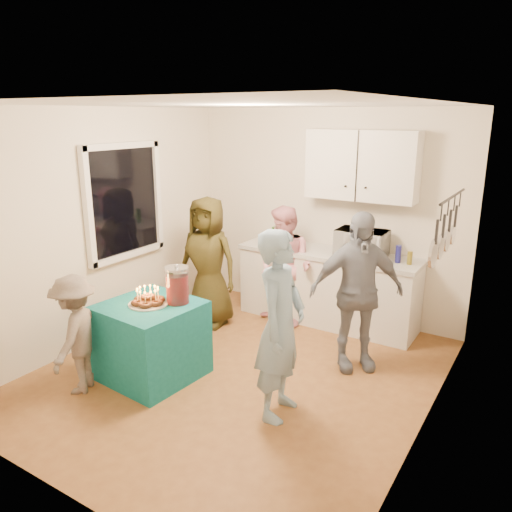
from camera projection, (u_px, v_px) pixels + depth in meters
The scene contains 19 objects.
floor at pixel (238, 374), 5.02m from camera, with size 4.00×4.00×0.00m, color brown.
ceiling at pixel (235, 104), 4.31m from camera, with size 4.00×4.00×0.00m, color white.
back_wall at pixel (325, 214), 6.30m from camera, with size 3.60×3.60×0.00m, color silver.
left_wall at pixel (103, 227), 5.58m from camera, with size 4.00×4.00×0.00m, color silver.
right_wall at pixel (434, 282), 3.75m from camera, with size 4.00×4.00×0.00m, color silver.
window_night at pixel (124, 201), 5.74m from camera, with size 0.04×1.00×1.20m, color black.
counter at pixel (327, 289), 6.19m from camera, with size 2.20×0.58×0.86m, color white.
countertop at pixel (329, 254), 6.06m from camera, with size 2.24×0.62×0.05m, color beige.
upper_cabinet at pixel (362, 165), 5.74m from camera, with size 1.30×0.30×0.80m, color white.
pot_rack at pixel (447, 225), 4.28m from camera, with size 0.12×1.00×0.60m, color black.
microwave at pixel (361, 243), 5.81m from camera, with size 0.57×0.39×0.32m, color white.
party_table at pixel (151, 340), 4.89m from camera, with size 0.85×0.85×0.76m, color #0F6266.
donut_cake at pixel (148, 296), 4.75m from camera, with size 0.38×0.38×0.18m, color #381C0C, non-canonical shape.
punch_jar at pixel (177, 286), 4.78m from camera, with size 0.22×0.22×0.34m, color #B70E12.
man_birthday at pixel (280, 325), 4.16m from camera, with size 0.60×0.39×1.64m, color #7E9DB7.
woman_back_left at pixel (208, 262), 6.04m from camera, with size 0.78×0.51×1.59m, color #4F4616.
woman_back_center at pixel (285, 267), 6.04m from camera, with size 0.72×0.56×1.47m, color pink.
woman_back_right at pixel (356, 292), 4.96m from camera, with size 0.96×0.40×1.63m, color black.
child_near_left at pixel (76, 334), 4.58m from camera, with size 0.73×0.42×1.13m, color #5E524B.
Camera 1 is at (2.54, -3.72, 2.52)m, focal length 35.00 mm.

